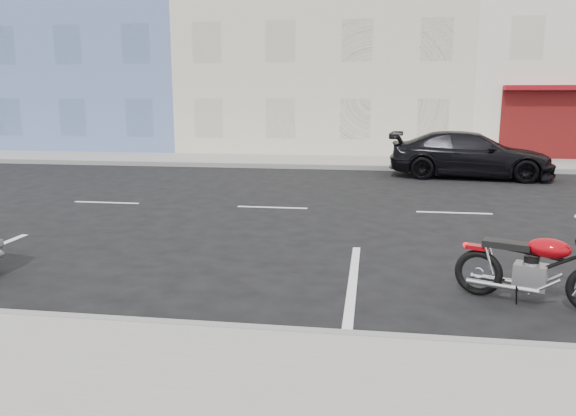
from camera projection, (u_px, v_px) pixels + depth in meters
The scene contains 6 objects.
ground at pixel (361, 210), 12.44m from camera, with size 120.00×120.00×0.00m, color black.
sidewalk_far at pixel (235, 160), 21.59m from camera, with size 80.00×3.40×0.15m, color gray.
curb_far at pixel (224, 165), 19.94m from camera, with size 80.00×0.12×0.16m, color gray.
bldg_blue at pixel (99, 17), 29.02m from camera, with size 12.00×12.00×13.00m, color #5A70A6.
bldg_cream at pixel (330, 28), 27.42m from camera, with size 12.00×12.00×11.50m, color beige.
car_far at pixel (470, 155), 17.32m from camera, with size 1.99×4.89×1.42m, color black.
Camera 1 is at (0.21, -12.29, 2.47)m, focal length 35.00 mm.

